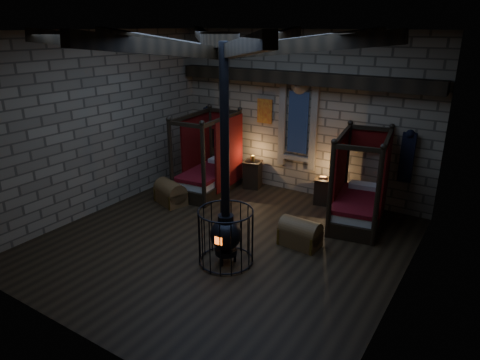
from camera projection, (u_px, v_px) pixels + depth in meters
The scene contains 8 objects.
room at pixel (223, 57), 7.78m from camera, with size 7.02×7.02×4.29m.
bed_left at pixel (209, 173), 11.56m from camera, with size 1.24×2.10×2.10m.
bed_right at pixel (359, 201), 9.73m from camera, with size 1.35×2.12×2.07m.
trunk_left at pixel (170, 193), 10.83m from camera, with size 0.96×0.77×0.61m.
trunk_right at pixel (300, 234), 8.76m from camera, with size 0.84×0.57×0.60m.
nightstand_left at pixel (253, 174), 11.85m from camera, with size 0.57×0.55×0.93m.
nightstand_right at pixel (322, 191), 10.79m from camera, with size 0.50×0.49×0.73m.
stove at pixel (226, 232), 8.01m from camera, with size 1.05×1.05×4.05m.
Camera 1 is at (4.60, -6.55, 4.31)m, focal length 32.00 mm.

